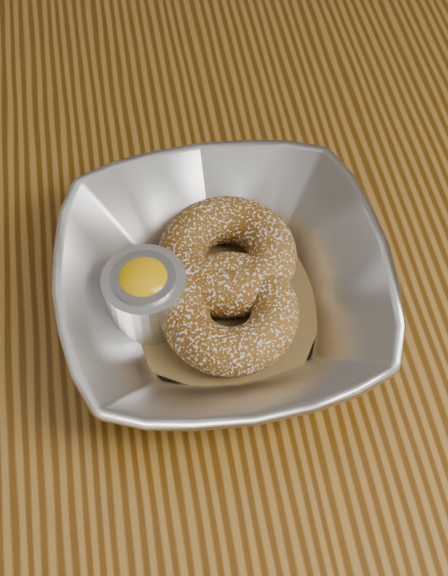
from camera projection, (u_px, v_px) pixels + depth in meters
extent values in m
plane|color=#565659|center=(216.00, 549.00, 1.25)|extent=(4.00, 4.00, 0.00)
cube|color=brown|center=(209.00, 296.00, 0.64)|extent=(1.20, 0.80, 0.04)
imported|color=silver|center=(224.00, 288.00, 0.58)|extent=(0.24, 0.24, 0.06)
cube|color=brown|center=(224.00, 303.00, 0.60)|extent=(0.20, 0.20, 0.00)
torus|color=brown|center=(227.00, 255.00, 0.60)|extent=(0.12, 0.12, 0.04)
torus|color=brown|center=(230.00, 312.00, 0.57)|extent=(0.12, 0.12, 0.04)
cylinder|color=silver|center=(146.00, 295.00, 0.58)|extent=(0.06, 0.06, 0.04)
cylinder|color=gray|center=(145.00, 292.00, 0.58)|extent=(0.05, 0.05, 0.04)
ellipsoid|color=#F9B307|center=(144.00, 282.00, 0.56)|extent=(0.04, 0.04, 0.03)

